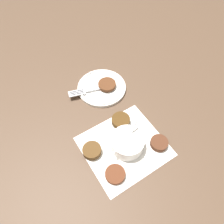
{
  "coord_description": "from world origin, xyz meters",
  "views": [
    {
      "loc": [
        0.27,
        0.22,
        0.68
      ],
      "look_at": [
        -0.04,
        -0.11,
        0.02
      ],
      "focal_mm": 35.0,
      "sensor_mm": 36.0,
      "label": 1
    }
  ],
  "objects": [
    {
      "name": "ground_plane",
      "position": [
        0.0,
        0.0,
        0.0
      ],
      "size": [
        4.0,
        4.0,
        0.0
      ],
      "primitive_type": "plane",
      "color": "#4C3828"
    },
    {
      "name": "napkin",
      "position": [
        0.02,
        0.01,
        0.0
      ],
      "size": [
        0.31,
        0.29,
        0.0
      ],
      "color": "silver",
      "rests_on": "ground_plane"
    },
    {
      "name": "sauce_bowl",
      "position": [
        0.01,
        0.02,
        0.03
      ],
      "size": [
        0.12,
        0.11,
        0.09
      ],
      "color": "white",
      "rests_on": "napkin"
    },
    {
      "name": "fritter_0",
      "position": [
        0.11,
        -0.05,
        0.01
      ],
      "size": [
        0.06,
        0.06,
        0.02
      ],
      "color": "#4F351A",
      "rests_on": "napkin"
    },
    {
      "name": "fritter_1",
      "position": [
        -0.04,
        -0.06,
        0.01
      ],
      "size": [
        0.07,
        0.07,
        0.02
      ],
      "color": "#482F14",
      "rests_on": "napkin"
    },
    {
      "name": "fritter_2",
      "position": [
        -0.07,
        0.09,
        0.01
      ],
      "size": [
        0.06,
        0.06,
        0.02
      ],
      "color": "#4B291A",
      "rests_on": "napkin"
    },
    {
      "name": "fritter_3",
      "position": [
        0.11,
        0.06,
        0.01
      ],
      "size": [
        0.06,
        0.06,
        0.01
      ],
      "color": "#572D1B",
      "rests_on": "napkin"
    },
    {
      "name": "serving_plate",
      "position": [
        -0.1,
        -0.23,
        0.01
      ],
      "size": [
        0.2,
        0.2,
        0.02
      ],
      "color": "white",
      "rests_on": "ground_plane"
    },
    {
      "name": "fritter_on_plate",
      "position": [
        -0.12,
        -0.22,
        0.02
      ],
      "size": [
        0.07,
        0.07,
        0.01
      ],
      "color": "#512D19",
      "rests_on": "serving_plate"
    },
    {
      "name": "fork",
      "position": [
        -0.04,
        -0.25,
        0.02
      ],
      "size": [
        0.16,
        0.1,
        0.0
      ],
      "color": "silver",
      "rests_on": "serving_plate"
    }
  ]
}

